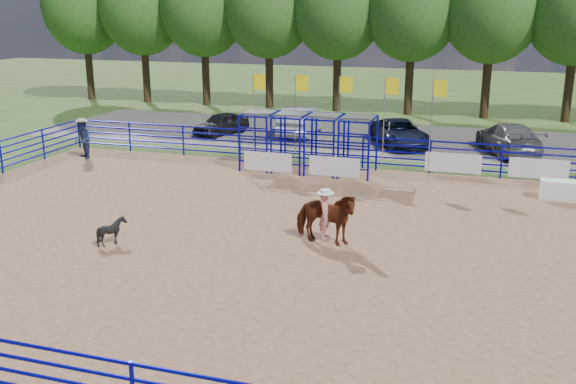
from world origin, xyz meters
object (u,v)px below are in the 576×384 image
at_px(calf, 112,231).
at_px(car_a, 221,124).
at_px(car_b, 302,121).
at_px(car_c, 400,133).
at_px(horse_and_rider, 325,215).
at_px(spectator_cowboy, 83,139).
at_px(car_d, 509,138).
at_px(announcer_table, 560,190).

distance_m(calf, car_a, 17.97).
bearing_deg(car_b, car_c, 165.40).
xyz_separation_m(horse_and_rider, spectator_cowboy, (-14.02, 7.82, 0.03)).
height_order(car_b, car_c, car_b).
bearing_deg(car_c, horse_and_rider, -113.74).
height_order(horse_and_rider, car_a, horse_and_rider).
xyz_separation_m(car_b, car_c, (5.78, -1.25, -0.15)).
height_order(car_c, car_d, car_d).
height_order(horse_and_rider, car_c, horse_and_rider).
bearing_deg(calf, car_b, -14.42).
distance_m(car_c, car_d, 5.46).
distance_m(announcer_table, calf, 16.49).
bearing_deg(announcer_table, spectator_cowboy, 178.55).
relative_size(horse_and_rider, spectator_cowboy, 1.29).
xyz_separation_m(announcer_table, horse_and_rider, (-7.36, -7.28, 0.56)).
distance_m(calf, car_b, 18.77).
distance_m(car_a, car_d, 15.71).
bearing_deg(car_a, announcer_table, -4.39).
bearing_deg(announcer_table, car_b, 143.97).
bearing_deg(car_c, spectator_cowboy, -174.82).
bearing_deg(announcer_table, calf, -145.65).
bearing_deg(car_b, calf, 85.73).
relative_size(spectator_cowboy, car_c, 0.39).
distance_m(announcer_table, car_d, 8.23).
distance_m(car_b, car_d, 11.32).
xyz_separation_m(car_c, car_d, (5.45, -0.16, 0.08)).
xyz_separation_m(spectator_cowboy, car_d, (19.62, 7.49, -0.21)).
bearing_deg(calf, car_a, -0.13).
relative_size(announcer_table, car_a, 0.39).
height_order(spectator_cowboy, car_d, spectator_cowboy).
relative_size(spectator_cowboy, car_b, 0.38).
relative_size(horse_and_rider, car_d, 0.48).
height_order(car_a, car_c, car_c).
relative_size(car_b, car_d, 0.96).
height_order(calf, car_d, car_d).
bearing_deg(horse_and_rider, spectator_cowboy, 150.85).
height_order(announcer_table, car_a, car_a).
bearing_deg(announcer_table, car_a, 154.73).
distance_m(horse_and_rider, car_c, 15.47).
distance_m(announcer_table, spectator_cowboy, 21.39).
distance_m(calf, spectator_cowboy, 12.55).
distance_m(announcer_table, car_a, 19.31).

